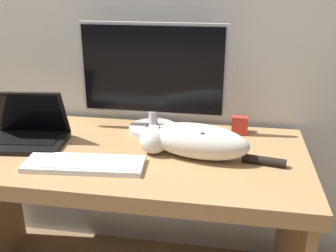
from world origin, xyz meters
name	(u,v)px	position (x,y,z in m)	size (l,w,h in m)	color
desk	(123,183)	(0.00, 0.34, 0.57)	(1.47, 0.69, 0.72)	#A37A4C
monitor	(153,78)	(0.08, 0.57, 0.96)	(0.63, 0.22, 0.47)	#B2B2B7
laptop	(27,133)	(-0.40, 0.34, 0.76)	(0.34, 0.26, 0.22)	black
external_keyboard	(84,164)	(-0.09, 0.18, 0.73)	(0.44, 0.18, 0.02)	white
cat	(193,140)	(0.29, 0.33, 0.78)	(0.56, 0.21, 0.13)	silver
small_toy	(239,126)	(0.46, 0.61, 0.75)	(0.07, 0.07, 0.07)	red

